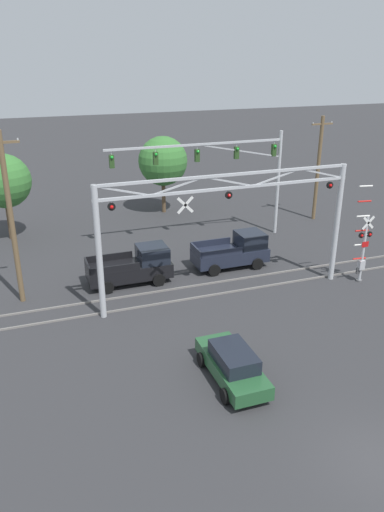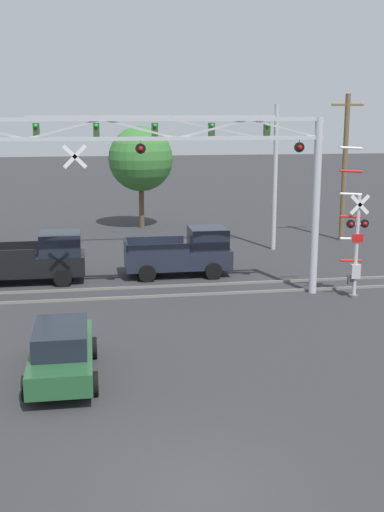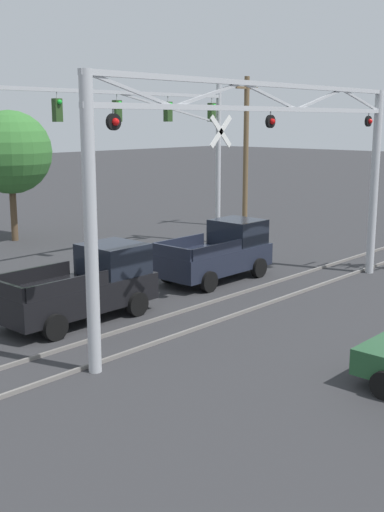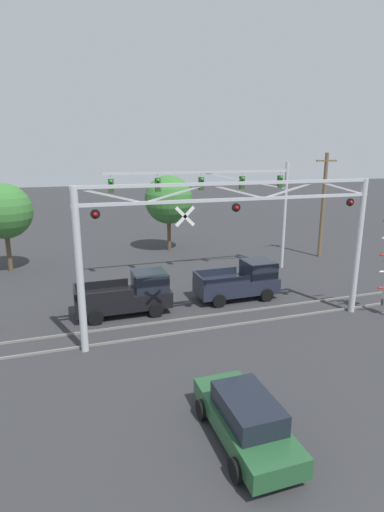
{
  "view_description": "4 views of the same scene",
  "coord_description": "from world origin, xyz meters",
  "px_view_note": "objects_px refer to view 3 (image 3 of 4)",
  "views": [
    {
      "loc": [
        -10.11,
        -9.72,
        12.62
      ],
      "look_at": [
        -2.12,
        12.6,
        2.84
      ],
      "focal_mm": 35.0,
      "sensor_mm": 36.0,
      "label": 1
    },
    {
      "loc": [
        -1.87,
        -10.82,
        7.03
      ],
      "look_at": [
        1.7,
        11.62,
        1.98
      ],
      "focal_mm": 45.0,
      "sensor_mm": 36.0,
      "label": 2
    },
    {
      "loc": [
        -15.77,
        1.63,
        5.82
      ],
      "look_at": [
        -1.27,
        14.91,
        1.64
      ],
      "focal_mm": 45.0,
      "sensor_mm": 36.0,
      "label": 3
    },
    {
      "loc": [
        -7.34,
        -3.03,
        8.15
      ],
      "look_at": [
        -1.03,
        15.99,
        2.91
      ],
      "focal_mm": 28.0,
      "sensor_mm": 36.0,
      "label": 4
    }
  ],
  "objects_px": {
    "traffic_signal_span": "(164,131)",
    "background_tree_beyond_span": "(10,152)",
    "crossing_gantry": "(269,166)",
    "utility_pole_right": "(246,151)",
    "pickup_truck_lead": "(220,253)",
    "pickup_truck_following": "(85,286)"
  },
  "relations": [
    {
      "from": "traffic_signal_span",
      "to": "pickup_truck_lead",
      "type": "relative_size",
      "value": 2.71
    },
    {
      "from": "crossing_gantry",
      "to": "background_tree_beyond_span",
      "type": "bearing_deg",
      "value": 85.46
    },
    {
      "from": "pickup_truck_following",
      "to": "utility_pole_right",
      "type": "height_order",
      "value": "utility_pole_right"
    },
    {
      "from": "crossing_gantry",
      "to": "pickup_truck_following",
      "type": "relative_size",
      "value": 2.88
    },
    {
      "from": "utility_pole_right",
      "to": "background_tree_beyond_span",
      "type": "distance_m",
      "value": 12.35
    },
    {
      "from": "crossing_gantry",
      "to": "pickup_truck_lead",
      "type": "bearing_deg",
      "value": 59.67
    },
    {
      "from": "traffic_signal_span",
      "to": "background_tree_beyond_span",
      "type": "xyz_separation_m",
      "value": [
        -2.73,
        7.74,
        -1.07
      ]
    },
    {
      "from": "traffic_signal_span",
      "to": "utility_pole_right",
      "type": "height_order",
      "value": "utility_pole_right"
    },
    {
      "from": "pickup_truck_following",
      "to": "background_tree_beyond_span",
      "type": "xyz_separation_m",
      "value": [
        5.58,
        12.66,
        3.31
      ]
    },
    {
      "from": "crossing_gantry",
      "to": "pickup_truck_lead",
      "type": "xyz_separation_m",
      "value": [
        2.16,
        3.7,
        -3.49
      ]
    },
    {
      "from": "pickup_truck_lead",
      "to": "utility_pole_right",
      "type": "distance_m",
      "value": 12.39
    },
    {
      "from": "traffic_signal_span",
      "to": "pickup_truck_following",
      "type": "xyz_separation_m",
      "value": [
        -8.31,
        -4.92,
        -4.38
      ]
    },
    {
      "from": "pickup_truck_following",
      "to": "background_tree_beyond_span",
      "type": "height_order",
      "value": "background_tree_beyond_span"
    },
    {
      "from": "traffic_signal_span",
      "to": "crossing_gantry",
      "type": "bearing_deg",
      "value": -115.51
    },
    {
      "from": "traffic_signal_span",
      "to": "background_tree_beyond_span",
      "type": "height_order",
      "value": "traffic_signal_span"
    },
    {
      "from": "crossing_gantry",
      "to": "utility_pole_right",
      "type": "relative_size",
      "value": 1.72
    },
    {
      "from": "crossing_gantry",
      "to": "traffic_signal_span",
      "type": "height_order",
      "value": "traffic_signal_span"
    },
    {
      "from": "pickup_truck_lead",
      "to": "background_tree_beyond_span",
      "type": "height_order",
      "value": "background_tree_beyond_span"
    },
    {
      "from": "utility_pole_right",
      "to": "background_tree_beyond_span",
      "type": "xyz_separation_m",
      "value": [
        -10.87,
        5.86,
        0.11
      ]
    },
    {
      "from": "pickup_truck_lead",
      "to": "background_tree_beyond_span",
      "type": "relative_size",
      "value": 0.74
    },
    {
      "from": "utility_pole_right",
      "to": "traffic_signal_span",
      "type": "bearing_deg",
      "value": -166.99
    },
    {
      "from": "background_tree_beyond_span",
      "to": "pickup_truck_lead",
      "type": "bearing_deg",
      "value": -85.95
    }
  ]
}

